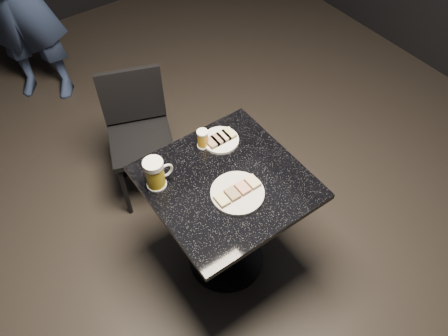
{
  "coord_description": "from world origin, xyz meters",
  "views": [
    {
      "loc": [
        -0.73,
        -1.0,
        2.34
      ],
      "look_at": [
        0.0,
        0.02,
        0.82
      ],
      "focal_mm": 35.0,
      "sensor_mm": 36.0,
      "label": 1
    }
  ],
  "objects_px": {
    "beer_mug": "(155,174)",
    "plate_large": "(237,193)",
    "plate_small": "(221,140)",
    "beer_tumbler": "(203,139)",
    "chair": "(139,130)",
    "table": "(226,210)"
  },
  "relations": [
    {
      "from": "table",
      "to": "beer_tumbler",
      "type": "distance_m",
      "value": 0.38
    },
    {
      "from": "beer_mug",
      "to": "beer_tumbler",
      "type": "bearing_deg",
      "value": 14.67
    },
    {
      "from": "plate_large",
      "to": "beer_tumbler",
      "type": "distance_m",
      "value": 0.34
    },
    {
      "from": "plate_small",
      "to": "table",
      "type": "distance_m",
      "value": 0.35
    },
    {
      "from": "beer_mug",
      "to": "beer_tumbler",
      "type": "relative_size",
      "value": 1.61
    },
    {
      "from": "plate_small",
      "to": "beer_mug",
      "type": "height_order",
      "value": "beer_mug"
    },
    {
      "from": "plate_large",
      "to": "beer_tumbler",
      "type": "xyz_separation_m",
      "value": [
        0.04,
        0.33,
        0.04
      ]
    },
    {
      "from": "beer_tumbler",
      "to": "chair",
      "type": "relative_size",
      "value": 0.12
    },
    {
      "from": "plate_small",
      "to": "chair",
      "type": "xyz_separation_m",
      "value": [
        -0.21,
        0.55,
        -0.26
      ]
    },
    {
      "from": "plate_small",
      "to": "chair",
      "type": "height_order",
      "value": "chair"
    },
    {
      "from": "plate_small",
      "to": "beer_tumbler",
      "type": "distance_m",
      "value": 0.1
    },
    {
      "from": "beer_mug",
      "to": "plate_large",
      "type": "bearing_deg",
      "value": -43.8
    },
    {
      "from": "beer_mug",
      "to": "chair",
      "type": "distance_m",
      "value": 0.71
    },
    {
      "from": "beer_tumbler",
      "to": "plate_small",
      "type": "bearing_deg",
      "value": -16.49
    },
    {
      "from": "plate_small",
      "to": "chair",
      "type": "distance_m",
      "value": 0.64
    },
    {
      "from": "plate_small",
      "to": "chair",
      "type": "bearing_deg",
      "value": 110.5
    },
    {
      "from": "beer_mug",
      "to": "chair",
      "type": "height_order",
      "value": "beer_mug"
    },
    {
      "from": "plate_large",
      "to": "beer_mug",
      "type": "distance_m",
      "value": 0.38
    },
    {
      "from": "table",
      "to": "beer_mug",
      "type": "height_order",
      "value": "beer_mug"
    },
    {
      "from": "plate_large",
      "to": "beer_mug",
      "type": "xyz_separation_m",
      "value": [
        -0.27,
        0.26,
        0.07
      ]
    },
    {
      "from": "plate_large",
      "to": "chair",
      "type": "relative_size",
      "value": 0.29
    },
    {
      "from": "plate_small",
      "to": "table",
      "type": "height_order",
      "value": "plate_small"
    }
  ]
}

